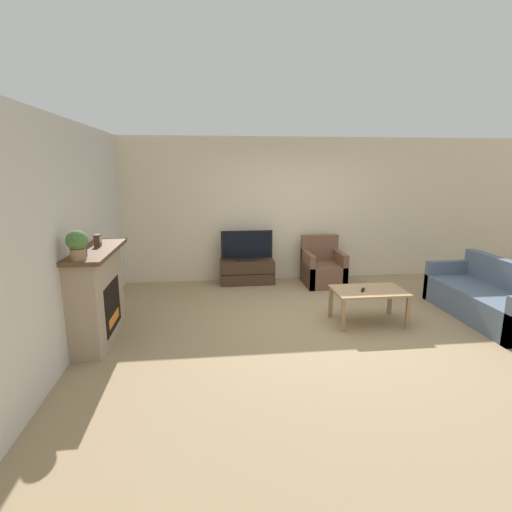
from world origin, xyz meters
TOP-DOWN VIEW (x-y plane):
  - ground_plane at (0.00, 0.00)m, footprint 24.00×24.00m
  - wall_back at (0.00, 2.34)m, footprint 12.00×0.06m
  - wall_left at (-3.17, 0.00)m, footprint 0.06×12.00m
  - fireplace at (-2.96, -0.20)m, footprint 0.47×1.49m
  - mantel_vase_left at (-2.94, -0.65)m, footprint 0.08×0.08m
  - mantel_clock at (-2.94, -0.05)m, footprint 0.08×0.11m
  - potted_plant at (-2.94, -0.83)m, footprint 0.23×0.23m
  - tv_stand at (-0.85, 2.05)m, footprint 1.01×0.45m
  - tv at (-0.85, 2.05)m, footprint 0.96×0.18m
  - armchair at (0.54, 1.82)m, footprint 0.70×0.76m
  - coffee_table at (0.65, -0.10)m, footprint 0.99×0.63m
  - remote at (0.55, -0.13)m, footprint 0.10×0.15m
  - couch at (2.45, -0.16)m, footprint 0.84×1.94m

SIDE VIEW (x-z plane):
  - ground_plane at x=0.00m, z-range 0.00..0.00m
  - tv_stand at x=-0.85m, z-range 0.00..0.45m
  - couch at x=2.45m, z-range -0.13..0.70m
  - armchair at x=0.54m, z-range -0.16..0.74m
  - coffee_table at x=0.65m, z-range 0.18..0.66m
  - remote at x=0.55m, z-range 0.48..0.50m
  - fireplace at x=-2.96m, z-range 0.01..1.18m
  - tv at x=-0.85m, z-range 0.43..0.99m
  - mantel_clock at x=-2.94m, z-range 1.17..1.32m
  - mantel_vase_left at x=-2.94m, z-range 1.16..1.45m
  - wall_back at x=0.00m, z-range 0.00..2.70m
  - wall_left at x=-3.17m, z-range 0.00..2.70m
  - potted_plant at x=-2.94m, z-range 1.19..1.52m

